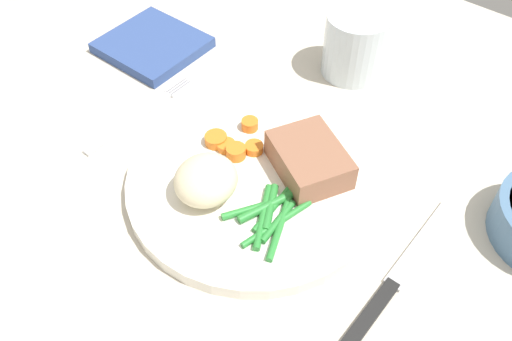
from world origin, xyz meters
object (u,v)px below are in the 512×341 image
knife (398,277)px  fork (140,115)px  water_glass (355,48)px  napkin (153,45)px  dinner_plate (256,182)px  meat_portion (309,160)px

knife → fork: bearing=-176.0°
water_glass → napkin: 26.93cm
dinner_plate → knife: bearing=-1.0°
meat_portion → fork: (-21.33, -4.50, -2.99)cm
meat_portion → napkin: size_ratio=0.68×
dinner_plate → fork: size_ratio=1.62×
fork → knife: bearing=2.9°
dinner_plate → napkin: 28.07cm
fork → water_glass: (14.81, 23.38, 3.30)cm
meat_portion → water_glass: water_glass is taller
meat_portion → napkin: bearing=169.1°
meat_portion → knife: bearing=-18.5°
meat_portion → knife: (13.55, -4.53, -2.99)cm
dinner_plate → knife: 17.20cm
napkin → fork: bearing=-50.2°
dinner_plate → napkin: size_ratio=2.18×
knife → napkin: 44.62cm
napkin → dinner_plate: bearing=-20.9°
fork → knife: knife is taller
water_glass → napkin: size_ratio=0.66×
fork → napkin: size_ratio=1.34×
fork → water_glass: 27.87cm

